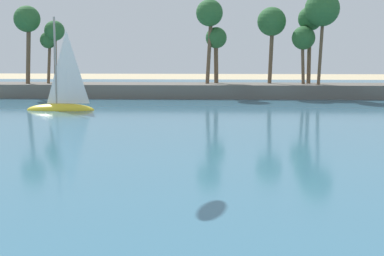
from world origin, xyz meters
name	(u,v)px	position (x,y,z in m)	size (l,w,h in m)	color
sea	(198,105)	(0.00, 55.83, 0.03)	(220.00, 98.87, 0.06)	#386B84
palm_headland	(216,68)	(2.02, 65.33, 3.83)	(100.00, 6.50, 13.30)	#605B54
sailboat_mid_bay	(62,101)	(-13.75, 49.67, 0.97)	(7.00, 2.15, 10.12)	yellow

